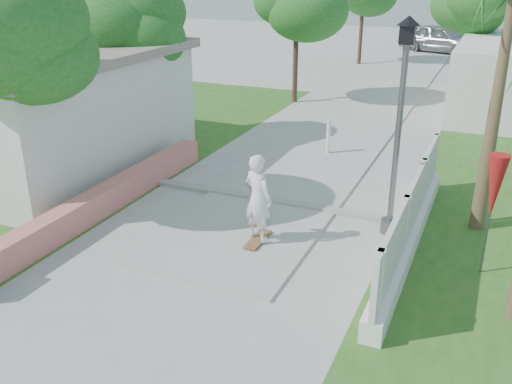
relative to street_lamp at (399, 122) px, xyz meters
The scene contains 18 objects.
ground 6.67m from the street_lamp, 117.80° to the right, with size 90.00×90.00×0.00m, color #B7B7B2.
path_strip 14.98m from the street_lamp, 101.31° to the left, with size 3.20×36.00×0.06m, color #B7B7B2.
curb 3.78m from the street_lamp, behind, with size 6.50×0.25×0.10m, color #999993.
grass_left 10.49m from the street_lamp, 165.83° to the left, with size 8.00×20.00×0.01m, color #2B621E.
pink_wall 6.83m from the street_lamp, 162.57° to the right, with size 0.45×8.20×0.80m.
house_left 10.94m from the street_lamp, behind, with size 8.40×7.40×3.23m.
lattice_fence 2.01m from the street_lamp, 44.82° to the right, with size 0.35×7.00×1.50m.
street_lamp is the anchor object (origin of this frame).
bollard 5.56m from the street_lamp, 120.96° to the left, with size 0.14×0.14×1.09m.
patio_umbrella 2.27m from the street_lamp, 27.76° to the right, with size 0.36×0.36×2.30m.
tree_left_near 7.92m from the street_lamp, 161.15° to the right, with size 3.60×3.60×5.28m.
tree_left_mid 8.96m from the street_lamp, 160.42° to the left, with size 3.20×3.20×4.85m.
tree_path_left 12.10m from the street_lamp, 119.30° to the left, with size 3.40×3.40×5.23m.
tree_path_right 14.52m from the street_lamp, 88.74° to the left, with size 3.00×3.00×4.79m.
palm_far 2.85m from the street_lamp, 30.47° to the left, with size 1.80×1.80×5.30m.
skateboarder 3.17m from the street_lamp, 146.44° to the right, with size 0.77×1.40×1.92m.
dog 3.53m from the street_lamp, 162.68° to the right, with size 0.34×0.49×0.35m.
parked_car 26.42m from the street_lamp, 94.41° to the left, with size 2.03×5.06×1.72m, color #AAACB2.
Camera 1 is at (4.63, -5.63, 5.40)m, focal length 40.00 mm.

